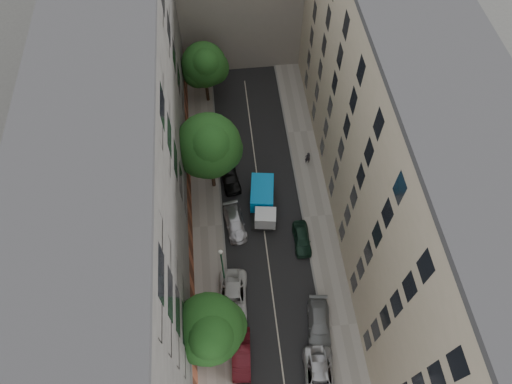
{
  "coord_description": "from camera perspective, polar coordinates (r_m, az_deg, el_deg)",
  "views": [
    {
      "loc": [
        -3.02,
        -21.7,
        39.81
      ],
      "look_at": [
        -0.73,
        -0.25,
        6.0
      ],
      "focal_mm": 32.0,
      "sensor_mm": 36.0,
      "label": 1
    }
  ],
  "objects": [
    {
      "name": "car_left_4",
      "position": [
        47.46,
        -3.29,
        1.9
      ],
      "size": [
        2.35,
        4.49,
        1.46
      ],
      "primitive_type": "imported",
      "rotation": [
        0.0,
        0.0,
        0.15
      ],
      "color": "black",
      "rests_on": "ground"
    },
    {
      "name": "car_left_2",
      "position": [
        41.46,
        -2.91,
        -13.12
      ],
      "size": [
        2.99,
        5.63,
        1.51
      ],
      "primitive_type": "imported",
      "rotation": [
        0.0,
        0.0,
        -0.09
      ],
      "color": "silver",
      "rests_on": "ground"
    },
    {
      "name": "car_right_2",
      "position": [
        44.04,
        5.76,
        -5.83
      ],
      "size": [
        1.61,
        3.86,
        1.31
      ],
      "primitive_type": "imported",
      "rotation": [
        0.0,
        0.0,
        -0.02
      ],
      "color": "black",
      "rests_on": "ground"
    },
    {
      "name": "tree_near",
      "position": [
        34.83,
        -5.78,
        -16.86
      ],
      "size": [
        5.5,
        5.26,
        9.31
      ],
      "color": "#382619",
      "rests_on": "sidewalk_left"
    },
    {
      "name": "tree_far",
      "position": [
        51.77,
        -6.41,
        15.33
      ],
      "size": [
        5.24,
        4.96,
        7.92
      ],
      "color": "#382619",
      "rests_on": "sidewalk_left"
    },
    {
      "name": "car_right_0",
      "position": [
        40.01,
        7.92,
        -22.2
      ],
      "size": [
        2.99,
        5.56,
        1.48
      ],
      "primitive_type": "imported",
      "rotation": [
        0.0,
        0.0,
        -0.1
      ],
      "color": "silver",
      "rests_on": "ground"
    },
    {
      "name": "car_left_3",
      "position": [
        44.68,
        -2.65,
        -3.88
      ],
      "size": [
        2.38,
        4.63,
        1.28
      ],
      "primitive_type": "imported",
      "rotation": [
        0.0,
        0.0,
        0.13
      ],
      "color": "#B5B5BA",
      "rests_on": "ground"
    },
    {
      "name": "sidewalk_right",
      "position": [
        46.07,
        7.71,
        -3.01
      ],
      "size": [
        3.0,
        44.0,
        0.15
      ],
      "primitive_type": "cube",
      "color": "gray",
      "rests_on": "ground"
    },
    {
      "name": "road_surface",
      "position": [
        45.43,
        0.89,
        -3.72
      ],
      "size": [
        8.0,
        44.0,
        0.02
      ],
      "primitive_type": "cube",
      "color": "black",
      "rests_on": "ground"
    },
    {
      "name": "building_right",
      "position": [
        39.45,
        17.23,
        4.96
      ],
      "size": [
        8.0,
        44.0,
        20.0
      ],
      "primitive_type": "cube",
      "color": "#B4A48C",
      "rests_on": "ground"
    },
    {
      "name": "building_left",
      "position": [
        37.72,
        -15.76,
        2.19
      ],
      "size": [
        8.0,
        44.0,
        20.0
      ],
      "primitive_type": "cube",
      "color": "#474442",
      "rests_on": "ground"
    },
    {
      "name": "ground",
      "position": [
        45.44,
        0.89,
        -3.73
      ],
      "size": [
        120.0,
        120.0,
        0.0
      ],
      "primitive_type": "plane",
      "color": "#4C4C49",
      "rests_on": "ground"
    },
    {
      "name": "sidewalk_left",
      "position": [
        45.34,
        -6.05,
        -4.31
      ],
      "size": [
        3.0,
        44.0,
        0.15
      ],
      "primitive_type": "cube",
      "color": "gray",
      "rests_on": "ground"
    },
    {
      "name": "lamp_post",
      "position": [
        38.89,
        -4.24,
        -8.99
      ],
      "size": [
        0.36,
        0.36,
        6.69
      ],
      "color": "#185531",
      "rests_on": "sidewalk_left"
    },
    {
      "name": "tarp_truck",
      "position": [
        45.03,
        0.88,
        -1.13
      ],
      "size": [
        2.87,
        5.69,
        2.5
      ],
      "rotation": [
        0.0,
        0.0,
        -0.15
      ],
      "color": "black",
      "rests_on": "ground"
    },
    {
      "name": "car_right_1",
      "position": [
        41.16,
        7.88,
        -15.97
      ],
      "size": [
        2.47,
        4.87,
        1.35
      ],
      "primitive_type": "imported",
      "rotation": [
        0.0,
        0.0,
        -0.13
      ],
      "color": "gray",
      "rests_on": "ground"
    },
    {
      "name": "car_left_5",
      "position": [
        51.01,
        -4.58,
        7.09
      ],
      "size": [
        1.91,
        4.16,
        1.32
      ],
      "primitive_type": "imported",
      "rotation": [
        0.0,
        0.0,
        -0.13
      ],
      "color": "black",
      "rests_on": "ground"
    },
    {
      "name": "pedestrian",
      "position": [
        48.86,
        6.48,
        4.29
      ],
      "size": [
        0.6,
        0.41,
        1.62
      ],
      "primitive_type": "imported",
      "rotation": [
        0.0,
        0.0,
        3.17
      ],
      "color": "black",
      "rests_on": "sidewalk_right"
    },
    {
      "name": "tree_mid",
      "position": [
        42.49,
        -5.8,
        5.51
      ],
      "size": [
        6.31,
        6.18,
        9.75
      ],
      "color": "#382619",
      "rests_on": "sidewalk_left"
    },
    {
      "name": "car_left_1",
      "position": [
        40.12,
        -1.85,
        -19.6
      ],
      "size": [
        1.84,
        4.47,
        1.44
      ],
      "primitive_type": "imported",
      "rotation": [
        0.0,
        0.0,
        -0.07
      ],
      "color": "#4C0F16",
      "rests_on": "ground"
    }
  ]
}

